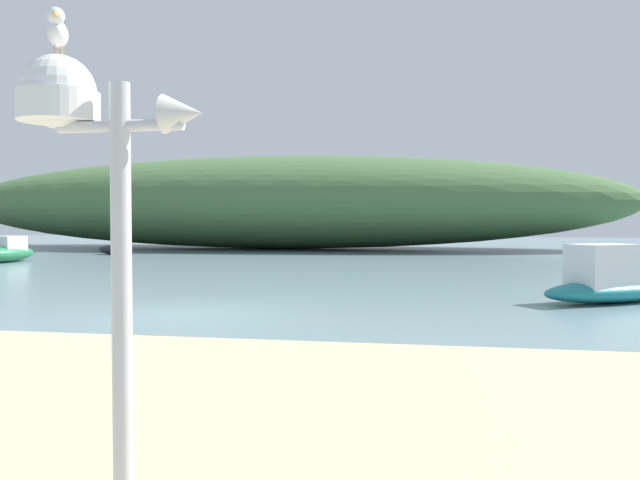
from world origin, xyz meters
name	(u,v)px	position (x,y,z in m)	size (l,w,h in m)	color
ground_plane	(186,314)	(0.00, 0.00, 0.00)	(120.00, 120.00, 0.00)	gray
distant_hill	(277,203)	(-5.40, 29.94, 3.14)	(47.55, 12.49, 6.28)	#476B3D
mast_structure	(82,144)	(3.14, -9.34, 2.47)	(1.13, 0.47, 2.80)	silver
seagull_on_radar	(57,31)	(3.00, -9.36, 3.13)	(0.22, 0.34, 0.24)	orange
sailboat_by_sandbar	(115,250)	(-12.51, 20.60, 0.29)	(2.63, 1.54, 2.80)	black
motorboat_off_point	(4,252)	(-14.49, 13.82, 0.49)	(1.82, 3.71, 1.22)	#287A4C
motorboat_inner_mooring	(610,282)	(9.42, 3.62, 0.49)	(4.29, 3.42, 1.42)	teal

